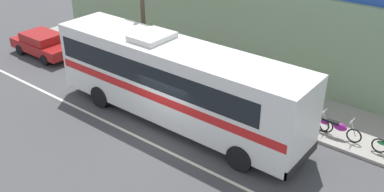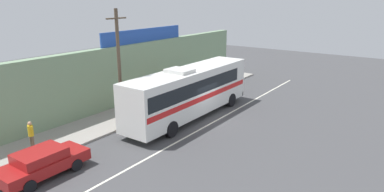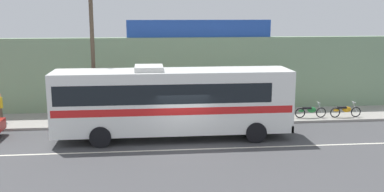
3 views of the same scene
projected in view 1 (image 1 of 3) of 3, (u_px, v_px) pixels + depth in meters
ground_plane at (165, 135)px, 17.66m from camera, size 70.00×70.00×0.00m
sidewalk_slab at (234, 89)px, 21.22m from camera, size 30.00×3.60×0.14m
storefront_facade at (259, 34)px, 21.61m from camera, size 30.00×0.70×4.80m
road_center_stripe at (152, 144)px, 17.10m from camera, size 30.00×0.14×0.01m
intercity_bus at (173, 78)px, 17.74m from camera, size 11.95×2.59×3.78m
parked_car at (43, 44)px, 24.95m from camera, size 4.27×1.90×1.37m
utility_pole at (142, 1)px, 20.80m from camera, size 1.60×0.22×7.63m
motorcycle_black at (337, 128)px, 17.15m from camera, size 1.94×0.56×0.94m
motorcycle_purple at (311, 118)px, 17.81m from camera, size 1.94×0.56×0.94m
pedestrian_by_curb at (96, 29)px, 26.20m from camera, size 0.30×0.48×1.67m
pedestrian_far_right at (305, 93)px, 18.71m from camera, size 0.30×0.48×1.62m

